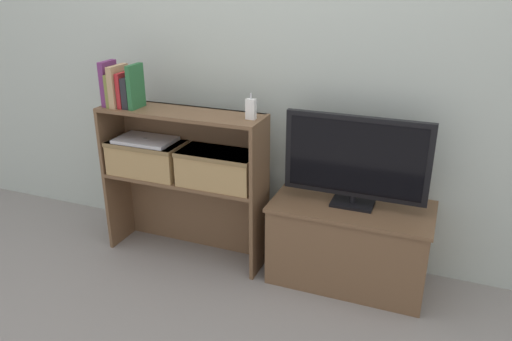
{
  "coord_description": "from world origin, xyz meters",
  "views": [
    {
      "loc": [
        0.92,
        -2.18,
        1.61
      ],
      "look_at": [
        0.0,
        0.13,
        0.61
      ],
      "focal_mm": 35.0,
      "sensor_mm": 36.0,
      "label": 1
    }
  ],
  "objects_px": {
    "book_plum": "(109,83)",
    "book_olive": "(114,89)",
    "storage_basket_left": "(147,156)",
    "book_charcoal": "(130,92)",
    "laptop": "(146,140)",
    "book_tan": "(119,86)",
    "book_forest": "(136,86)",
    "tv_stand": "(349,243)",
    "tv": "(356,159)",
    "baby_monitor": "(251,109)",
    "storage_basket_right": "(218,167)",
    "book_crimson": "(124,90)"
  },
  "relations": [
    {
      "from": "book_plum",
      "to": "baby_monitor",
      "type": "bearing_deg",
      "value": 1.82
    },
    {
      "from": "tv",
      "to": "book_tan",
      "type": "xyz_separation_m",
      "value": [
        -1.33,
        -0.1,
        0.29
      ]
    },
    {
      "from": "tv_stand",
      "to": "storage_basket_left",
      "type": "distance_m",
      "value": 1.25
    },
    {
      "from": "book_plum",
      "to": "book_charcoal",
      "type": "xyz_separation_m",
      "value": [
        0.14,
        0.0,
        -0.04
      ]
    },
    {
      "from": "baby_monitor",
      "to": "storage_basket_right",
      "type": "distance_m",
      "value": 0.39
    },
    {
      "from": "baby_monitor",
      "to": "tv_stand",
      "type": "bearing_deg",
      "value": 8.2
    },
    {
      "from": "book_plum",
      "to": "book_olive",
      "type": "bearing_deg",
      "value": 0.0
    },
    {
      "from": "book_crimson",
      "to": "storage_basket_left",
      "type": "bearing_deg",
      "value": 6.8
    },
    {
      "from": "tv_stand",
      "to": "book_olive",
      "type": "distance_m",
      "value": 1.56
    },
    {
      "from": "storage_basket_left",
      "to": "laptop",
      "type": "height_order",
      "value": "laptop"
    },
    {
      "from": "storage_basket_right",
      "to": "book_tan",
      "type": "bearing_deg",
      "value": -178.84
    },
    {
      "from": "tv",
      "to": "storage_basket_left",
      "type": "relative_size",
      "value": 1.69
    },
    {
      "from": "book_forest",
      "to": "laptop",
      "type": "bearing_deg",
      "value": 25.37
    },
    {
      "from": "book_olive",
      "to": "laptop",
      "type": "xyz_separation_m",
      "value": [
        0.17,
        0.01,
        -0.28
      ]
    },
    {
      "from": "tv",
      "to": "book_charcoal",
      "type": "relative_size",
      "value": 4.33
    },
    {
      "from": "book_plum",
      "to": "book_tan",
      "type": "relative_size",
      "value": 1.08
    },
    {
      "from": "book_olive",
      "to": "storage_basket_left",
      "type": "height_order",
      "value": "book_olive"
    },
    {
      "from": "book_plum",
      "to": "book_tan",
      "type": "xyz_separation_m",
      "value": [
        0.06,
        0.0,
        -0.01
      ]
    },
    {
      "from": "book_forest",
      "to": "book_olive",
      "type": "bearing_deg",
      "value": 180.0
    },
    {
      "from": "book_plum",
      "to": "book_tan",
      "type": "height_order",
      "value": "book_plum"
    },
    {
      "from": "storage_basket_right",
      "to": "storage_basket_left",
      "type": "bearing_deg",
      "value": 180.0
    },
    {
      "from": "book_tan",
      "to": "laptop",
      "type": "bearing_deg",
      "value": 5.0
    },
    {
      "from": "book_olive",
      "to": "baby_monitor",
      "type": "relative_size",
      "value": 1.36
    },
    {
      "from": "laptop",
      "to": "book_tan",
      "type": "bearing_deg",
      "value": -175.0
    },
    {
      "from": "tv",
      "to": "book_tan",
      "type": "height_order",
      "value": "book_tan"
    },
    {
      "from": "book_forest",
      "to": "storage_basket_right",
      "type": "relative_size",
      "value": 0.56
    },
    {
      "from": "book_plum",
      "to": "book_charcoal",
      "type": "distance_m",
      "value": 0.14
    },
    {
      "from": "book_charcoal",
      "to": "storage_basket_left",
      "type": "relative_size",
      "value": 0.39
    },
    {
      "from": "storage_basket_left",
      "to": "laptop",
      "type": "distance_m",
      "value": 0.1
    },
    {
      "from": "book_forest",
      "to": "book_crimson",
      "type": "bearing_deg",
      "value": 180.0
    },
    {
      "from": "book_crimson",
      "to": "baby_monitor",
      "type": "relative_size",
      "value": 1.43
    },
    {
      "from": "book_tan",
      "to": "storage_basket_left",
      "type": "xyz_separation_m",
      "value": [
        0.14,
        0.01,
        -0.4
      ]
    },
    {
      "from": "book_crimson",
      "to": "book_forest",
      "type": "relative_size",
      "value": 0.8
    },
    {
      "from": "baby_monitor",
      "to": "storage_basket_right",
      "type": "bearing_deg",
      "value": -175.49
    },
    {
      "from": "book_crimson",
      "to": "storage_basket_right",
      "type": "xyz_separation_m",
      "value": [
        0.56,
        0.01,
        -0.39
      ]
    },
    {
      "from": "storage_basket_left",
      "to": "laptop",
      "type": "bearing_deg",
      "value": 0.0
    },
    {
      "from": "book_tan",
      "to": "baby_monitor",
      "type": "bearing_deg",
      "value": 1.97
    },
    {
      "from": "book_tan",
      "to": "book_forest",
      "type": "bearing_deg",
      "value": -0.0
    },
    {
      "from": "book_charcoal",
      "to": "book_forest",
      "type": "bearing_deg",
      "value": 0.0
    },
    {
      "from": "storage_basket_left",
      "to": "book_charcoal",
      "type": "bearing_deg",
      "value": -169.41
    },
    {
      "from": "book_olive",
      "to": "baby_monitor",
      "type": "bearing_deg",
      "value": 1.9
    },
    {
      "from": "baby_monitor",
      "to": "laptop",
      "type": "xyz_separation_m",
      "value": [
        -0.65,
        -0.01,
        -0.24
      ]
    },
    {
      "from": "book_charcoal",
      "to": "book_forest",
      "type": "relative_size",
      "value": 0.7
    },
    {
      "from": "tv_stand",
      "to": "book_tan",
      "type": "relative_size",
      "value": 3.66
    },
    {
      "from": "book_olive",
      "to": "book_charcoal",
      "type": "xyz_separation_m",
      "value": [
        0.11,
        0.0,
        -0.01
      ]
    },
    {
      "from": "tv_stand",
      "to": "storage_basket_left",
      "type": "height_order",
      "value": "storage_basket_left"
    },
    {
      "from": "tv",
      "to": "storage_basket_left",
      "type": "distance_m",
      "value": 1.2
    },
    {
      "from": "tv",
      "to": "book_crimson",
      "type": "xyz_separation_m",
      "value": [
        -1.3,
        -0.1,
        0.27
      ]
    },
    {
      "from": "book_crimson",
      "to": "tv",
      "type": "bearing_deg",
      "value": 4.59
    },
    {
      "from": "tv",
      "to": "laptop",
      "type": "xyz_separation_m",
      "value": [
        -1.19,
        -0.09,
        -0.02
      ]
    }
  ]
}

